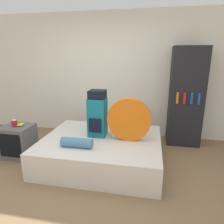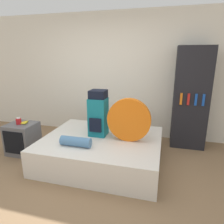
% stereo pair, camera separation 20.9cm
% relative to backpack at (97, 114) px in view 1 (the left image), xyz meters
% --- Properties ---
extents(ground_plane, '(16.00, 16.00, 0.00)m').
position_rel_backpack_xyz_m(ground_plane, '(-0.13, -0.87, -0.79)').
color(ground_plane, '#846647').
extents(wall_back, '(8.00, 0.05, 2.60)m').
position_rel_backpack_xyz_m(wall_back, '(-0.13, 1.23, 0.51)').
color(wall_back, silver).
rests_on(wall_back, ground_plane).
extents(bed, '(1.89, 1.55, 0.43)m').
position_rel_backpack_xyz_m(bed, '(0.09, -0.12, -0.58)').
color(bed, silver).
rests_on(bed, ground_plane).
extents(backpack, '(0.28, 0.31, 0.76)m').
position_rel_backpack_xyz_m(backpack, '(0.00, 0.00, 0.00)').
color(backpack, '#14707F').
rests_on(backpack, bed).
extents(tent_bag, '(0.68, 0.11, 0.68)m').
position_rel_backpack_xyz_m(tent_bag, '(0.54, -0.10, -0.03)').
color(tent_bag, orange).
rests_on(tent_bag, bed).
extents(sleeping_roll, '(0.47, 0.14, 0.14)m').
position_rel_backpack_xyz_m(sleeping_roll, '(-0.18, -0.52, -0.30)').
color(sleeping_roll, teal).
rests_on(sleeping_roll, bed).
extents(television, '(0.49, 0.46, 0.55)m').
position_rel_backpack_xyz_m(television, '(-1.39, -0.19, -0.52)').
color(television, '#5B5B60').
rests_on(television, ground_plane).
extents(canister, '(0.09, 0.09, 0.12)m').
position_rel_backpack_xyz_m(canister, '(-1.41, -0.21, -0.18)').
color(canister, '#B2191E').
rests_on(canister, television).
extents(banana_bunch, '(0.13, 0.17, 0.03)m').
position_rel_backpack_xyz_m(banana_bunch, '(-1.34, -0.14, -0.22)').
color(banana_bunch, yellow).
rests_on(banana_bunch, television).
extents(bookshelf, '(0.62, 0.43, 1.89)m').
position_rel_backpack_xyz_m(bookshelf, '(1.52, 0.93, 0.15)').
color(bookshelf, black).
rests_on(bookshelf, ground_plane).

